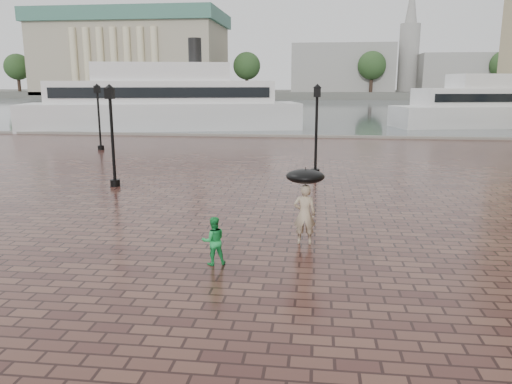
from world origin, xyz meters
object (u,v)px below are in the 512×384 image
street_lamps (169,125)px  ferry_far (502,105)px  adult_pedestrian (305,214)px  ferry_near (164,102)px  child_pedestrian (214,241)px

street_lamps → ferry_far: bearing=47.4°
ferry_far → adult_pedestrian: bearing=-128.5°
ferry_near → ferry_far: ferry_near is taller
ferry_near → ferry_far: size_ratio=1.19×
child_pedestrian → ferry_near: ferry_near is taller
adult_pedestrian → ferry_far: ferry_far is taller
child_pedestrian → ferry_far: size_ratio=0.05×
adult_pedestrian → child_pedestrian: adult_pedestrian is taller
ferry_far → ferry_near: bearing=177.8°
street_lamps → adult_pedestrian: size_ratio=8.75×
ferry_near → ferry_far: bearing=-2.5°
child_pedestrian → ferry_near: 39.53m
adult_pedestrian → ferry_far: (19.69, 42.39, 1.38)m
street_lamps → adult_pedestrian: 14.87m
street_lamps → ferry_near: ferry_near is taller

